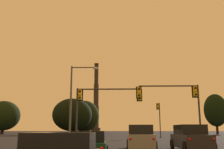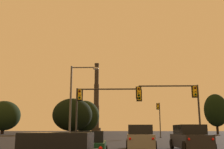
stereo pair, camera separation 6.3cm
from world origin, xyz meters
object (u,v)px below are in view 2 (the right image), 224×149
Objects in this scene: traffic_light_overhead_right at (177,98)px; traffic_light_overhead_left at (99,101)px; smokestack at (96,104)px; street_lamp at (75,95)px; suv_right_lane_front at (190,138)px; traffic_light_far_right at (159,115)px; suv_center_lane_front at (140,138)px; hatchback_left_lane_second at (89,146)px.

traffic_light_overhead_right reaches higher than traffic_light_overhead_left.
street_lamp is at bearing -85.80° from smokestack.
suv_right_lane_front is 0.12× the size of smokestack.
traffic_light_far_right is 0.82× the size of street_lamp.
traffic_light_far_right reaches higher than traffic_light_overhead_left.
suv_center_lane_front is 1.19× the size of hatchback_left_lane_second.
traffic_light_far_right is at bearing 80.79° from suv_center_lane_front.
traffic_light_overhead_left is at bearing 177.75° from traffic_light_overhead_right.
street_lamp is (-3.01, 12.84, 4.32)m from hatchback_left_lane_second.
traffic_light_overhead_left is 2.57m from street_lamp.
smokestack is at bearing 96.33° from suv_right_lane_front.
traffic_light_overhead_left reaches higher than suv_right_lane_front.
smokestack is at bearing 94.20° from street_lamp.
street_lamp is (-6.16, 6.07, 4.09)m from suv_center_lane_front.
suv_right_lane_front is 12.60m from street_lamp.
hatchback_left_lane_second is 0.10× the size of smokestack.
traffic_light_overhead_right is at bearing -81.22° from smokestack.
hatchback_left_lane_second is at bearing -113.03° from suv_center_lane_front.
suv_center_lane_front is at bearing -101.17° from traffic_light_far_right.
hatchback_left_lane_second is 0.60× the size of traffic_light_overhead_left.
hatchback_left_lane_second is at bearing -120.68° from traffic_light_overhead_right.
traffic_light_far_right reaches higher than traffic_light_overhead_right.
smokestack is (-21.58, 103.16, 11.81)m from traffic_light_far_right.
traffic_light_overhead_right reaches higher than hatchback_left_lane_second.
traffic_light_overhead_left reaches higher than suv_center_lane_front.
traffic_light_overhead_right is at bearing -94.13° from traffic_light_far_right.
street_lamp is at bearing 143.55° from suv_right_lane_front.
smokestack is at bearing 95.31° from traffic_light_overhead_left.
hatchback_left_lane_second is 0.63× the size of traffic_light_far_right.
traffic_light_far_right reaches higher than hatchback_left_lane_second.
traffic_light_far_right is 27.44m from street_lamp.
traffic_light_far_right is 0.96× the size of traffic_light_overhead_left.
traffic_light_overhead_right is at bearing 55.27° from suv_center_lane_front.
smokestack is (-15.54, 133.80, 15.24)m from suv_center_lane_front.
street_lamp is at bearing 178.70° from traffic_light_overhead_left.
smokestack reaches higher than suv_right_lane_front.
traffic_light_far_right is (1.80, 24.94, -0.27)m from traffic_light_overhead_right.
suv_right_lane_front is at bearing -94.40° from traffic_light_far_right.
street_lamp reaches higher than traffic_light_overhead_left.
suv_center_lane_front reaches higher than hatchback_left_lane_second.
suv_right_lane_front is 3.71m from suv_center_lane_front.
traffic_light_overhead_left is 0.85× the size of street_lamp.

